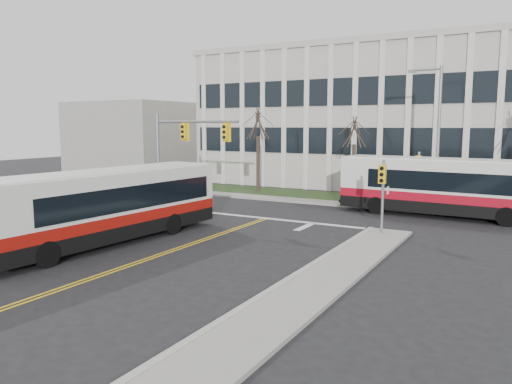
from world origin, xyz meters
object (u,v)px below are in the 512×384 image
object	(u,v)px
streetlight	(436,130)
directory_sign	(357,185)
bus_main	(106,208)
newspaper_box_red	(43,230)
bus_cross	(450,189)

from	to	relation	value
streetlight	directory_sign	world-z (taller)	streetlight
bus_main	newspaper_box_red	bearing A→B (deg)	-159.42
streetlight	directory_sign	xyz separation A→B (m)	(-5.53, 1.30, -4.02)
bus_main	newspaper_box_red	xyz separation A→B (m)	(-3.22, -0.97, -1.20)
streetlight	newspaper_box_red	size ratio (longest dim) A/B	9.68
bus_main	directory_sign	bearing A→B (deg)	75.57
streetlight	bus_main	xyz separation A→B (m)	(-11.61, -17.17, -3.52)
streetlight	directory_sign	distance (m)	6.96
directory_sign	bus_main	xyz separation A→B (m)	(-6.08, -18.47, 0.51)
newspaper_box_red	bus_main	bearing A→B (deg)	29.51
streetlight	bus_cross	size ratio (longest dim) A/B	0.71
directory_sign	bus_main	distance (m)	19.45
streetlight	newspaper_box_red	world-z (taller)	streetlight
bus_cross	newspaper_box_red	xyz separation A→B (m)	(-16.19, -15.93, -1.24)
streetlight	bus_main	distance (m)	21.02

